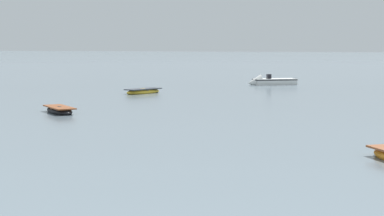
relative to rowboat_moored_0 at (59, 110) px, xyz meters
name	(u,v)px	position (x,y,z in m)	size (l,w,h in m)	color
rowboat_moored_0	(59,110)	(0.00, 0.00, 0.00)	(4.17, 4.01, 0.68)	black
rowboat_moored_1	(143,92)	(-1.23, 19.71, 0.01)	(3.24, 4.84, 0.72)	gold
motorboat_moored_1	(268,82)	(8.60, 37.92, 0.11)	(6.54, 4.97, 2.15)	white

